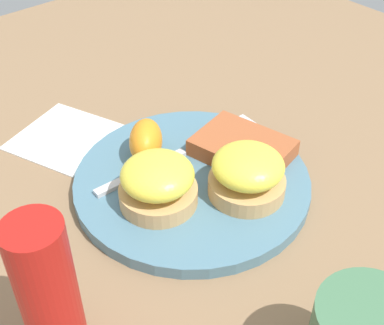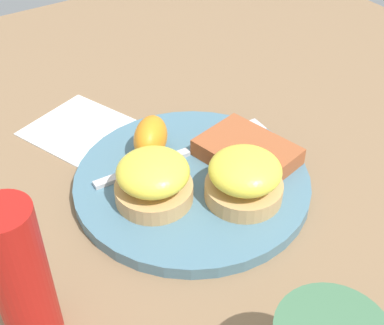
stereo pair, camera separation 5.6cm
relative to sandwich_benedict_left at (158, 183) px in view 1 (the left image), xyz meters
The scene contains 9 objects.
ground_plane 0.06m from the sandwich_benedict_left, 97.70° to the left, with size 1.10×1.10×0.00m, color #846647.
plate 0.06m from the sandwich_benedict_left, 97.70° to the left, with size 0.25×0.25×0.01m, color slate.
sandwich_benedict_left is the anchor object (origin of this frame).
sandwich_benedict_right 0.09m from the sandwich_benedict_left, 58.07° to the left, with size 0.08×0.08×0.05m.
hashbrown_patty 0.12m from the sandwich_benedict_left, 89.46° to the left, with size 0.10×0.07×0.02m, color #A3522D.
orange_wedge 0.07m from the sandwich_benedict_left, 152.21° to the left, with size 0.06×0.04×0.04m, color orange.
fork 0.09m from the sandwich_benedict_left, 118.85° to the left, with size 0.03×0.22×0.00m.
napkin 0.18m from the sandwich_benedict_left, behind, with size 0.11×0.11×0.00m, color white.
condiment_bottle 0.17m from the sandwich_benedict_left, 65.38° to the right, with size 0.04×0.04×0.14m, color #B21914.
Camera 1 is at (0.33, -0.28, 0.39)m, focal length 50.00 mm.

